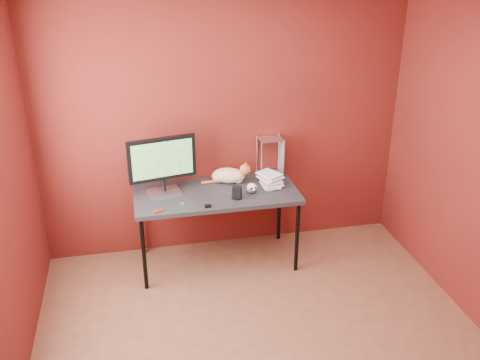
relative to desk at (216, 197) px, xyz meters
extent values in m
cube|color=brown|center=(0.15, -1.37, -0.70)|extent=(3.50, 3.50, 0.01)
cube|color=#561310|center=(0.15, 0.38, 0.60)|extent=(3.50, 0.02, 2.60)
cube|color=black|center=(0.00, 0.00, 0.03)|extent=(1.50, 0.70, 0.04)
cylinder|color=black|center=(-0.70, -0.30, -0.34)|extent=(0.04, 0.04, 0.71)
cylinder|color=black|center=(0.70, -0.30, -0.34)|extent=(0.04, 0.04, 0.71)
cylinder|color=black|center=(-0.70, 0.30, -0.34)|extent=(0.04, 0.04, 0.71)
cylinder|color=black|center=(0.70, 0.30, -0.34)|extent=(0.04, 0.04, 0.71)
cube|color=#B7B8BD|center=(-0.47, 0.08, 0.06)|extent=(0.32, 0.25, 0.02)
cylinder|color=black|center=(-0.47, 0.08, 0.13)|extent=(0.04, 0.04, 0.12)
cube|color=black|center=(-0.47, 0.08, 0.39)|extent=(0.61, 0.16, 0.40)
cube|color=#175115|center=(-0.47, 0.08, 0.39)|extent=(0.54, 0.11, 0.33)
ellipsoid|color=#C45E29|center=(0.15, 0.18, 0.12)|extent=(0.35, 0.26, 0.15)
ellipsoid|color=#C45E29|center=(0.07, 0.22, 0.11)|extent=(0.19, 0.18, 0.12)
sphere|color=silver|center=(0.24, 0.15, 0.10)|extent=(0.10, 0.10, 0.10)
sphere|color=#C25F26|center=(0.30, 0.13, 0.20)|extent=(0.10, 0.10, 0.10)
cone|color=#C25F26|center=(0.29, 0.10, 0.25)|extent=(0.03, 0.03, 0.04)
cone|color=#C25F26|center=(0.31, 0.15, 0.25)|extent=(0.03, 0.03, 0.04)
cylinder|color=red|center=(0.29, 0.13, 0.16)|extent=(0.07, 0.07, 0.01)
cylinder|color=#C25F26|center=(-0.02, 0.20, 0.06)|extent=(0.17, 0.04, 0.03)
ellipsoid|color=silver|center=(0.32, -0.08, 0.10)|extent=(0.09, 0.09, 0.09)
ellipsoid|color=black|center=(0.30, -0.12, 0.11)|extent=(0.02, 0.01, 0.03)
ellipsoid|color=black|center=(0.33, -0.12, 0.11)|extent=(0.02, 0.01, 0.03)
cube|color=black|center=(0.32, -0.13, 0.08)|extent=(0.05, 0.01, 0.00)
cylinder|color=black|center=(0.16, -0.17, 0.06)|extent=(0.10, 0.10, 0.01)
cube|color=black|center=(0.16, -0.17, 0.11)|extent=(0.10, 0.09, 0.10)
imported|color=beige|center=(0.45, 0.03, 0.16)|extent=(0.16, 0.22, 0.22)
imported|color=beige|center=(0.45, 0.03, 0.38)|extent=(0.18, 0.23, 0.22)
imported|color=beige|center=(0.45, 0.03, 0.59)|extent=(0.20, 0.25, 0.22)
imported|color=beige|center=(0.45, 0.03, 0.81)|extent=(0.22, 0.26, 0.22)
imported|color=beige|center=(0.45, 0.03, 1.03)|extent=(0.24, 0.26, 0.22)
imported|color=beige|center=(0.45, 0.03, 1.24)|extent=(0.25, 0.27, 0.22)
cylinder|color=#B7B8BD|center=(0.47, 0.18, 0.24)|extent=(0.01, 0.01, 0.39)
cylinder|color=#B7B8BD|center=(0.69, 0.18, 0.24)|extent=(0.01, 0.01, 0.39)
cylinder|color=#B7B8BD|center=(0.47, 0.37, 0.24)|extent=(0.01, 0.01, 0.39)
cylinder|color=#B7B8BD|center=(0.69, 0.37, 0.24)|extent=(0.01, 0.01, 0.39)
cube|color=#B7B8BD|center=(0.58, 0.28, 0.06)|extent=(0.22, 0.18, 0.01)
cube|color=#B7B8BD|center=(0.58, 0.28, 0.43)|extent=(0.22, 0.18, 0.01)
cube|color=maroon|center=(-0.55, -0.29, 0.06)|extent=(0.09, 0.05, 0.02)
cube|color=black|center=(-0.12, -0.29, 0.06)|extent=(0.06, 0.04, 0.03)
cylinder|color=#B7B8BD|center=(-0.33, -0.18, 0.05)|extent=(0.05, 0.05, 0.00)
camera|label=1|loc=(-0.71, -4.38, 2.17)|focal=40.00mm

